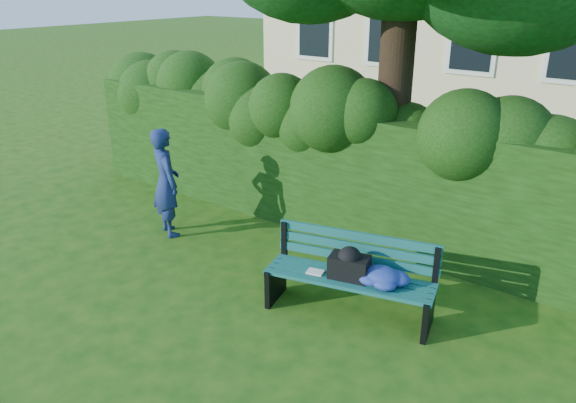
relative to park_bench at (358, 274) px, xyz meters
The scene contains 4 objects.
ground 1.34m from the park_bench, 168.93° to the right, with size 80.00×80.00×0.00m, color #19480F.
hedge 2.34m from the park_bench, 121.86° to the left, with size 10.00×1.00×1.80m.
park_bench is the anchor object (origin of this frame).
man_reading 3.32m from the park_bench, behind, with size 0.58×0.38×1.58m, color navy.
Camera 1 is at (3.82, -4.52, 3.48)m, focal length 35.00 mm.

